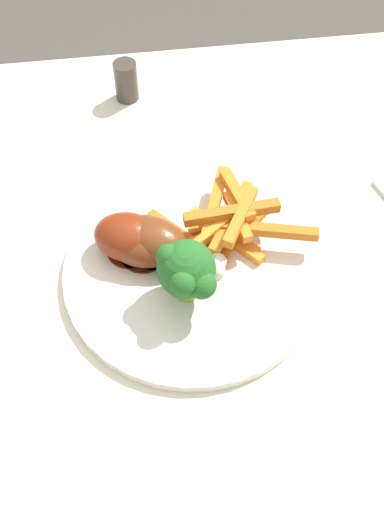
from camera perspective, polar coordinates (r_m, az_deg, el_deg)
name	(u,v)px	position (r m, az deg, el deg)	size (l,w,h in m)	color
ground_plane	(183,466)	(1.33, -0.85, -18.65)	(6.00, 6.00, 0.00)	#4C4742
dining_table	(177,316)	(0.78, -1.39, -5.47)	(0.95, 0.72, 0.73)	silver
dinner_plate	(192,270)	(0.65, 0.00, -1.33)	(0.27, 0.27, 0.01)	white
broccoli_floret_front	(186,271)	(0.59, -0.52, -1.39)	(0.06, 0.06, 0.07)	#85B34E
carrot_fries_pile	(228,223)	(0.66, 3.29, 3.03)	(0.17, 0.13, 0.05)	orange
chicken_drumstick_near	(147,247)	(0.64, -4.14, 0.87)	(0.13, 0.08, 0.04)	#4F1C0E
chicken_drumstick_far	(157,244)	(0.64, -3.21, 1.14)	(0.11, 0.10, 0.05)	#4D200D
chicken_drumstick_extra	(132,238)	(0.65, -5.53, 1.66)	(0.12, 0.08, 0.05)	#56180A
pepper_shaker	(126,81)	(0.84, -6.04, 15.61)	(0.03, 0.03, 0.05)	#423833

